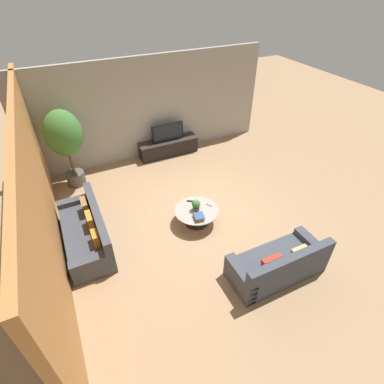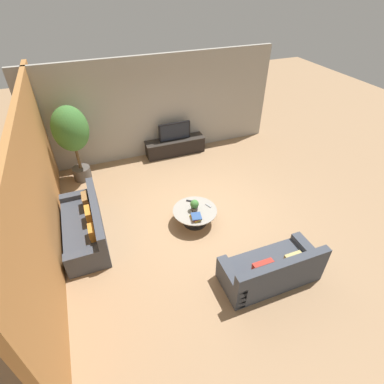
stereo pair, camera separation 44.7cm
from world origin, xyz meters
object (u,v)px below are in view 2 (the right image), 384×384
object	(u,v)px
media_console	(175,146)
couch_by_wall	(86,227)
television	(175,132)
couch_near_entry	(271,270)
potted_plant_tabletop	(194,205)
potted_palm_tall	(71,133)
coffee_table	(195,214)

from	to	relation	value
media_console	couch_by_wall	size ratio (longest dim) A/B	0.88
television	couch_by_wall	distance (m)	4.19
media_console	couch_near_entry	world-z (taller)	couch_near_entry
media_console	potted_plant_tabletop	size ratio (longest dim) A/B	6.73
media_console	potted_plant_tabletop	distance (m)	3.34
couch_by_wall	television	bearing A→B (deg)	132.72
television	couch_by_wall	xyz separation A→B (m)	(-3.06, -2.82, -0.49)
potted_plant_tabletop	couch_by_wall	bearing A→B (deg)	169.52
media_console	potted_palm_tall	size ratio (longest dim) A/B	0.88
potted_palm_tall	potted_plant_tabletop	xyz separation A→B (m)	(2.32, -2.87, -0.91)
television	potted_palm_tall	world-z (taller)	potted_palm_tall
potted_palm_tall	couch_by_wall	bearing A→B (deg)	-92.67
coffee_table	potted_palm_tall	distance (m)	3.88
media_console	television	world-z (taller)	television
television	couch_near_entry	bearing A→B (deg)	-88.43
media_console	coffee_table	bearing A→B (deg)	-100.65
media_console	potted_plant_tabletop	world-z (taller)	potted_plant_tabletop
television	couch_near_entry	distance (m)	5.35
coffee_table	couch_near_entry	bearing A→B (deg)	-69.54
potted_palm_tall	potted_plant_tabletop	distance (m)	3.80
couch_near_entry	potted_palm_tall	bearing A→B (deg)	-57.90
couch_near_entry	television	bearing A→B (deg)	-88.43
coffee_table	couch_near_entry	xyz separation A→B (m)	(0.76, -2.04, 0.01)
media_console	coffee_table	size ratio (longest dim) A/B	1.85
media_console	couch_near_entry	size ratio (longest dim) A/B	1.01
couch_by_wall	couch_near_entry	world-z (taller)	same
potted_plant_tabletop	media_console	bearing A→B (deg)	79.17
coffee_table	couch_by_wall	bearing A→B (deg)	169.41
television	potted_palm_tall	size ratio (longest dim) A/B	0.47
media_console	television	xyz separation A→B (m)	(-0.00, -0.00, 0.52)
couch_by_wall	couch_near_entry	size ratio (longest dim) A/B	1.15
couch_near_entry	potted_palm_tall	world-z (taller)	potted_palm_tall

